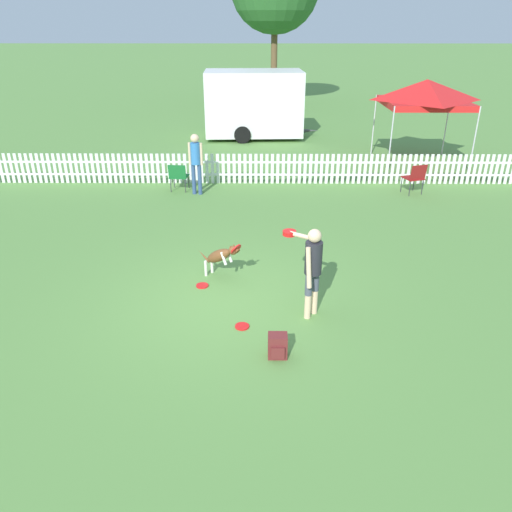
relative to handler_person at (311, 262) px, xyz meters
The scene contains 12 objects.
ground_plane 1.74m from the handler_person, 163.08° to the left, with size 240.00×240.00×0.00m, color #5B8C42.
handler_person is the anchor object (origin of this frame).
leaping_dog 2.08m from the handler_person, 141.25° to the left, with size 0.92×0.79×0.85m.
frisbee_near_handler 1.53m from the handler_person, 159.83° to the right, with size 0.23×0.23×0.02m.
frisbee_near_dog 2.35m from the handler_person, 153.16° to the left, with size 0.23×0.23×0.02m.
backpack_on_grass 1.54m from the handler_person, 115.45° to the right, with size 0.28×0.26×0.37m.
picket_fence 7.72m from the handler_person, 100.28° to the left, with size 21.55×0.04×0.91m.
folding_chair_blue_left 7.52m from the handler_person, 115.27° to the left, with size 0.55×0.57×0.81m.
folding_chair_center 7.47m from the handler_person, 61.39° to the left, with size 0.63×0.65×0.89m.
canopy_tent_main 11.10m from the handler_person, 65.09° to the left, with size 2.69×2.69×2.81m.
spectator_standing 7.03m from the handler_person, 112.05° to the left, with size 0.41×0.27×1.72m.
equipment_trailer 14.44m from the handler_person, 94.44° to the left, with size 4.85×2.56×2.71m.
Camera 1 is at (0.54, -7.67, 4.49)m, focal length 35.00 mm.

